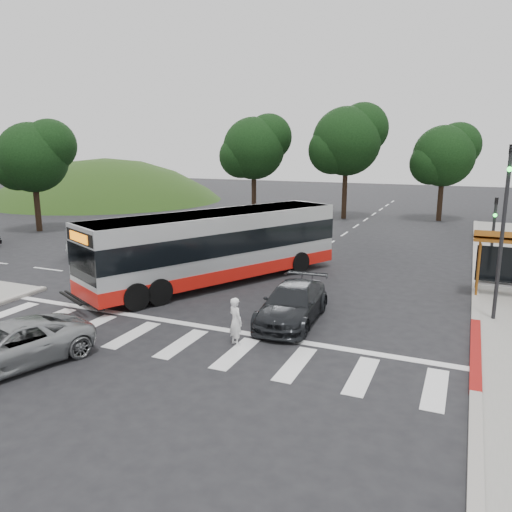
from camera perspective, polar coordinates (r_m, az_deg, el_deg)
The scene contains 16 objects.
ground at distance 21.19m, azimuth -1.36°, elevation -5.23°, with size 140.00×140.00×0.00m, color black.
curb_east at distance 27.10m, azimuth 23.80°, elevation -2.20°, with size 0.30×40.00×0.15m, color #9E9991.
curb_east_red at distance 17.54m, azimuth 23.80°, elevation -9.94°, with size 0.32×6.00×0.15m, color maroon.
hillside_nw at distance 63.35m, azimuth -16.63°, elevation 6.15°, with size 44.00×44.00×10.00m, color #203E14.
crosswalk_ladder at distance 17.04m, azimuth -8.49°, elevation -9.87°, with size 18.00×2.60×0.01m, color silver.
traffic_signal_ne_tall at distance 20.02m, azimuth 26.47°, elevation 3.80°, with size 0.18×0.37×6.50m.
traffic_signal_ne_short at distance 27.14m, azimuth 25.51°, elevation 2.86°, with size 0.18×0.37×4.00m.
tree_north_a at distance 45.59m, azimuth 10.43°, elevation 12.90°, with size 6.60×6.15×10.17m.
tree_north_b at distance 46.46m, azimuth 20.75°, elevation 10.74°, with size 5.72×5.33×8.43m.
tree_north_c at distance 46.20m, azimuth -0.13°, elevation 12.31°, with size 6.16×5.74×9.30m.
tree_west_a at distance 41.58m, azimuth -24.04°, elevation 10.36°, with size 5.72×5.33×8.43m.
transit_bus at distance 23.82m, azimuth -4.45°, elevation 0.94°, with size 2.84×13.10×3.38m, color #B4B7B9, non-canonical shape.
pedestrian at distance 16.53m, azimuth -2.34°, elevation -7.47°, with size 0.59×0.39×1.62m, color white.
dark_sedan at distance 18.72m, azimuth 4.19°, elevation -5.44°, with size 1.96×4.82×1.40m, color black.
silver_suv_south at distance 16.67m, azimuth -26.35°, elevation -9.18°, with size 2.21×4.79×1.33m, color #949799.
west_car_white at distance 30.67m, azimuth -17.73°, elevation 0.99°, with size 1.52×3.79×1.29m, color silver.
Camera 1 is at (8.44, -18.33, 6.46)m, focal length 35.00 mm.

